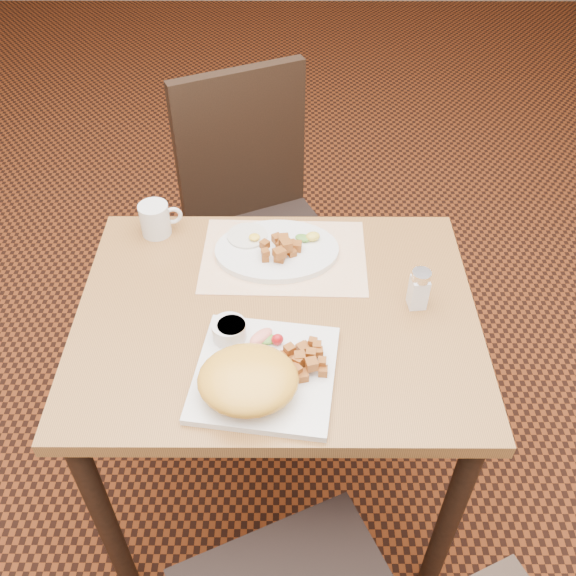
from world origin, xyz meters
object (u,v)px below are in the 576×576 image
at_px(salt_shaker, 419,288).
at_px(coffee_mug, 156,219).
at_px(chair_far, 257,213).
at_px(table, 277,344).
at_px(plate_oval, 277,251).
at_px(plate_square, 265,374).

relative_size(salt_shaker, coffee_mug, 0.94).
height_order(chair_far, salt_shaker, chair_far).
bearing_deg(table, plate_oval, 90.73).
xyz_separation_m(table, chair_far, (-0.08, 0.65, -0.10)).
distance_m(table, plate_square, 0.22).
height_order(table, plate_oval, plate_oval).
xyz_separation_m(plate_square, plate_oval, (0.02, 0.38, 0.00)).
distance_m(plate_oval, coffee_mug, 0.32).
relative_size(plate_square, salt_shaker, 2.80).
relative_size(chair_far, plate_square, 3.46).
xyz_separation_m(chair_far, salt_shaker, (0.39, -0.62, 0.26)).
relative_size(chair_far, salt_shaker, 9.70).
height_order(table, coffee_mug, coffee_mug).
bearing_deg(chair_far, salt_shaker, 97.74).
relative_size(table, salt_shaker, 9.00).
bearing_deg(plate_oval, plate_square, -92.72).
xyz_separation_m(plate_oval, coffee_mug, (-0.31, 0.08, 0.03)).
bearing_deg(plate_square, coffee_mug, 121.78).
height_order(table, chair_far, chair_far).
bearing_deg(chair_far, coffee_mug, 32.79).
bearing_deg(plate_oval, coffee_mug, 164.72).
relative_size(table, plate_oval, 2.96).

